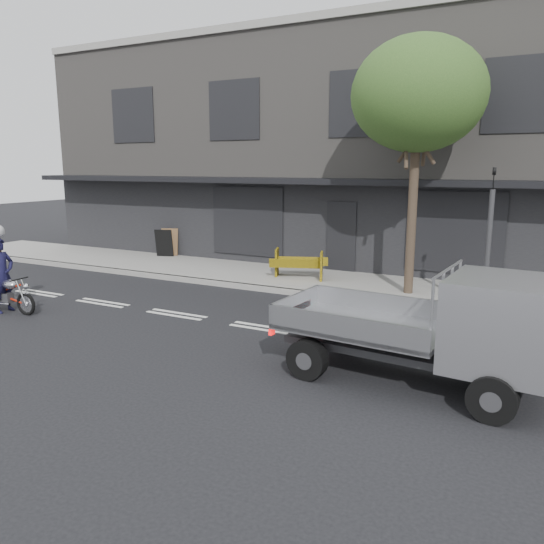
{
  "coord_description": "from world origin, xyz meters",
  "views": [
    {
      "loc": [
        5.31,
        -9.93,
        3.55
      ],
      "look_at": [
        -0.05,
        0.5,
        1.18
      ],
      "focal_mm": 35.0,
      "sensor_mm": 36.0,
      "label": 1
    }
  ],
  "objects_px": {
    "flatbed_ute": "(475,325)",
    "traffic_light_pole": "(488,247)",
    "street_tree": "(418,95)",
    "rider": "(2,275)",
    "motorcycle": "(8,294)",
    "construction_barrier": "(295,265)",
    "sandwich_board": "(164,243)"
  },
  "relations": [
    {
      "from": "traffic_light_pole",
      "to": "rider",
      "type": "distance_m",
      "value": 11.71
    },
    {
      "from": "street_tree",
      "to": "traffic_light_pole",
      "type": "bearing_deg",
      "value": -23.03
    },
    {
      "from": "traffic_light_pole",
      "to": "flatbed_ute",
      "type": "bearing_deg",
      "value": -86.4
    },
    {
      "from": "traffic_light_pole",
      "to": "motorcycle",
      "type": "bearing_deg",
      "value": -154.01
    },
    {
      "from": "traffic_light_pole",
      "to": "motorcycle",
      "type": "height_order",
      "value": "traffic_light_pole"
    },
    {
      "from": "rider",
      "to": "flatbed_ute",
      "type": "distance_m",
      "value": 10.84
    },
    {
      "from": "street_tree",
      "to": "flatbed_ute",
      "type": "relative_size",
      "value": 1.51
    },
    {
      "from": "rider",
      "to": "sandwich_board",
      "type": "relative_size",
      "value": 1.78
    },
    {
      "from": "motorcycle",
      "to": "flatbed_ute",
      "type": "relative_size",
      "value": 0.39
    },
    {
      "from": "flatbed_ute",
      "to": "traffic_light_pole",
      "type": "bearing_deg",
      "value": 98.22
    },
    {
      "from": "traffic_light_pole",
      "to": "rider",
      "type": "bearing_deg",
      "value": -154.33
    },
    {
      "from": "motorcycle",
      "to": "flatbed_ute",
      "type": "height_order",
      "value": "flatbed_ute"
    },
    {
      "from": "flatbed_ute",
      "to": "construction_barrier",
      "type": "bearing_deg",
      "value": 138.69
    },
    {
      "from": "traffic_light_pole",
      "to": "motorcycle",
      "type": "distance_m",
      "value": 11.61
    },
    {
      "from": "traffic_light_pole",
      "to": "street_tree",
      "type": "bearing_deg",
      "value": 156.97
    },
    {
      "from": "construction_barrier",
      "to": "rider",
      "type": "bearing_deg",
      "value": -129.91
    },
    {
      "from": "street_tree",
      "to": "traffic_light_pole",
      "type": "relative_size",
      "value": 1.93
    },
    {
      "from": "traffic_light_pole",
      "to": "sandwich_board",
      "type": "distance_m",
      "value": 11.83
    },
    {
      "from": "street_tree",
      "to": "motorcycle",
      "type": "distance_m",
      "value": 11.33
    },
    {
      "from": "rider",
      "to": "construction_barrier",
      "type": "xyz_separation_m",
      "value": [
        5.09,
        6.08,
        -0.32
      ]
    },
    {
      "from": "sandwich_board",
      "to": "flatbed_ute",
      "type": "bearing_deg",
      "value": -50.7
    },
    {
      "from": "street_tree",
      "to": "traffic_light_pole",
      "type": "distance_m",
      "value": 4.23
    },
    {
      "from": "traffic_light_pole",
      "to": "construction_barrier",
      "type": "bearing_deg",
      "value": 169.4
    },
    {
      "from": "street_tree",
      "to": "traffic_light_pole",
      "type": "xyz_separation_m",
      "value": [
        2.0,
        -0.85,
        -3.63
      ]
    },
    {
      "from": "traffic_light_pole",
      "to": "sandwich_board",
      "type": "bearing_deg",
      "value": 168.15
    },
    {
      "from": "street_tree",
      "to": "motorcycle",
      "type": "height_order",
      "value": "street_tree"
    },
    {
      "from": "street_tree",
      "to": "motorcycle",
      "type": "xyz_separation_m",
      "value": [
        -8.38,
        -5.91,
        -4.81
      ]
    },
    {
      "from": "street_tree",
      "to": "flatbed_ute",
      "type": "distance_m",
      "value": 7.47
    },
    {
      "from": "street_tree",
      "to": "rider",
      "type": "xyz_separation_m",
      "value": [
        -8.53,
        -5.91,
        -4.36
      ]
    },
    {
      "from": "motorcycle",
      "to": "construction_barrier",
      "type": "relative_size",
      "value": 1.1
    },
    {
      "from": "rider",
      "to": "sandwich_board",
      "type": "bearing_deg",
      "value": 4.42
    },
    {
      "from": "street_tree",
      "to": "construction_barrier",
      "type": "bearing_deg",
      "value": 177.19
    }
  ]
}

